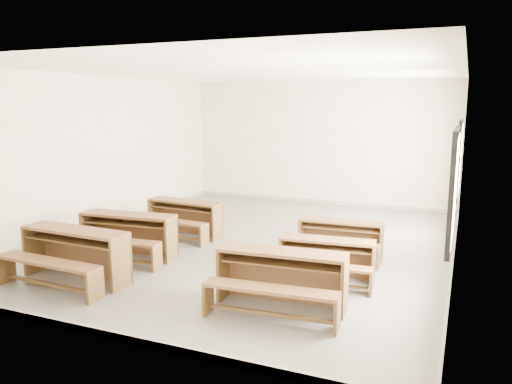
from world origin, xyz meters
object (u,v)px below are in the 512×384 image
at_px(desk_set_1, 127,232).
at_px(desk_set_3, 281,275).
at_px(desk_set_0, 73,251).
at_px(desk_set_5, 340,236).
at_px(desk_set_2, 184,216).
at_px(desk_set_4, 326,257).

height_order(desk_set_1, desk_set_3, desk_set_1).
height_order(desk_set_0, desk_set_5, desk_set_0).
height_order(desk_set_3, desk_set_5, desk_set_3).
relative_size(desk_set_3, desk_set_5, 1.18).
distance_m(desk_set_2, desk_set_5, 3.24).
bearing_deg(desk_set_2, desk_set_4, -18.65).
xyz_separation_m(desk_set_0, desk_set_2, (0.16, 2.90, -0.04)).
height_order(desk_set_0, desk_set_3, desk_set_0).
bearing_deg(desk_set_2, desk_set_0, -88.77).
bearing_deg(desk_set_4, desk_set_5, 88.01).
height_order(desk_set_3, desk_set_4, desk_set_3).
relative_size(desk_set_0, desk_set_2, 1.09).
height_order(desk_set_4, desk_set_5, desk_set_5).
bearing_deg(desk_set_1, desk_set_2, 79.27).
bearing_deg(desk_set_2, desk_set_3, -36.51).
bearing_deg(desk_set_5, desk_set_2, 173.69).
bearing_deg(desk_set_5, desk_set_1, -160.09).
bearing_deg(desk_set_2, desk_set_1, -91.13).
xyz_separation_m(desk_set_2, desk_set_5, (3.23, -0.18, -0.04)).
relative_size(desk_set_4, desk_set_5, 1.01).
xyz_separation_m(desk_set_4, desk_set_5, (-0.09, 1.22, 0.01)).
xyz_separation_m(desk_set_0, desk_set_5, (3.39, 2.71, -0.08)).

